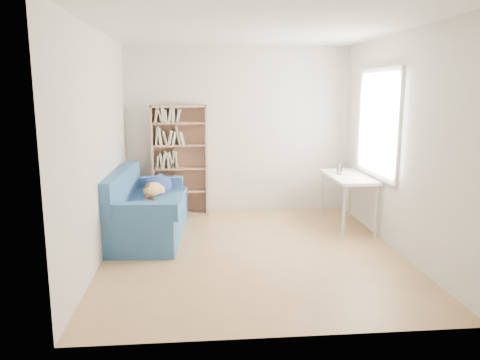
{
  "coord_description": "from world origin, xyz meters",
  "views": [
    {
      "loc": [
        -0.64,
        -5.36,
        1.93
      ],
      "look_at": [
        -0.13,
        0.2,
        0.85
      ],
      "focal_mm": 35.0,
      "sensor_mm": 36.0,
      "label": 1
    }
  ],
  "objects_px": {
    "bookshelf": "(180,165)",
    "pen_cup": "(339,170)",
    "desk": "(348,181)",
    "sofa": "(146,211)"
  },
  "relations": [
    {
      "from": "sofa",
      "to": "desk",
      "type": "relative_size",
      "value": 1.61
    },
    {
      "from": "sofa",
      "to": "bookshelf",
      "type": "distance_m",
      "value": 1.24
    },
    {
      "from": "sofa",
      "to": "pen_cup",
      "type": "relative_size",
      "value": 11.49
    },
    {
      "from": "desk",
      "to": "pen_cup",
      "type": "relative_size",
      "value": 7.14
    },
    {
      "from": "bookshelf",
      "to": "pen_cup",
      "type": "relative_size",
      "value": 10.41
    },
    {
      "from": "bookshelf",
      "to": "pen_cup",
      "type": "height_order",
      "value": "bookshelf"
    },
    {
      "from": "bookshelf",
      "to": "pen_cup",
      "type": "xyz_separation_m",
      "value": [
        2.27,
        -0.85,
        0.03
      ]
    },
    {
      "from": "sofa",
      "to": "pen_cup",
      "type": "height_order",
      "value": "pen_cup"
    },
    {
      "from": "desk",
      "to": "pen_cup",
      "type": "xyz_separation_m",
      "value": [
        -0.11,
        0.07,
        0.14
      ]
    },
    {
      "from": "bookshelf",
      "to": "desk",
      "type": "xyz_separation_m",
      "value": [
        2.38,
        -0.92,
        -0.11
      ]
    }
  ]
}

